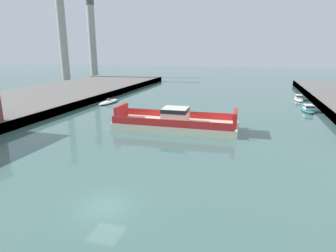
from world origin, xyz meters
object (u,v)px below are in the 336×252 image
Objects in this scene: moored_boat_mid_left at (308,109)px; smokestack_distant_b at (92,37)px; smokestack_distant_a at (62,30)px; moored_boat_near_right at (299,98)px; moored_boat_mid_right at (109,102)px; chain_ferry at (175,122)px.

moored_boat_mid_left is 100.74m from smokestack_distant_b.
smokestack_distant_b reaches higher than moored_boat_mid_left.
moored_boat_mid_left is 0.17× the size of smokestack_distant_a.
moored_boat_mid_right is at bearing -159.04° from moored_boat_near_right.
smokestack_distant_a is at bearing -99.63° from smokestack_distant_b.
smokestack_distant_b is at bearing 151.59° from moored_boat_near_right.
smokestack_distant_a reaches higher than moored_boat_near_right.
smokestack_distant_a is (-84.07, 26.82, 18.83)m from moored_boat_near_right.
smokestack_distant_b reaches higher than moored_boat_near_right.
moored_boat_mid_right is at bearing -176.34° from moored_boat_mid_left.
chain_ferry reaches higher than moored_boat_mid_left.
moored_boat_near_right is 0.92× the size of moored_boat_mid_left.
chain_ferry reaches higher than moored_boat_mid_right.
smokestack_distant_a reaches higher than chain_ferry.
moored_boat_near_right is 13.52m from moored_boat_mid_left.
moored_boat_mid_right is (-42.35, -16.22, -0.21)m from moored_boat_near_right.
moored_boat_near_right is 0.16× the size of smokestack_distant_a.
chain_ferry is 39.89m from moored_boat_near_right.
moored_boat_mid_right is 0.21× the size of smokestack_distant_a.
smokestack_distant_b is at bearing 122.85° from moored_boat_mid_right.
moored_boat_near_right is at bearing 89.50° from moored_boat_mid_left.
moored_boat_near_right is at bearing -28.41° from smokestack_distant_b.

